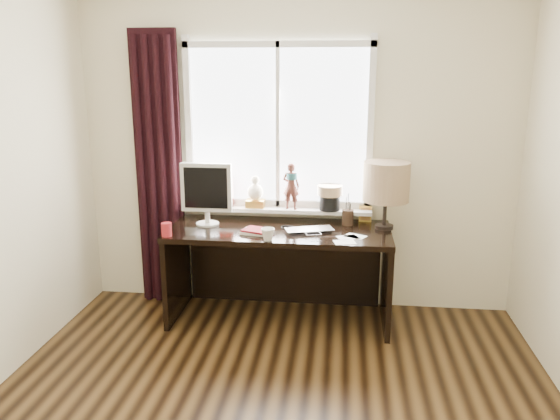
# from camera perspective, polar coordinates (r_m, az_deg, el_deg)

# --- Properties ---
(wall_back) EXTENTS (3.50, 0.00, 2.60)m
(wall_back) POSITION_cam_1_polar(r_m,az_deg,el_deg) (4.42, 1.79, 6.18)
(wall_back) COLOR beige
(wall_back) RESTS_ON ground
(laptop) EXTENTS (0.41, 0.33, 0.03)m
(laptop) POSITION_cam_1_polar(r_m,az_deg,el_deg) (4.11, 3.11, -2.12)
(laptop) COLOR silver
(laptop) RESTS_ON desk
(mug) EXTENTS (0.13, 0.13, 0.10)m
(mug) POSITION_cam_1_polar(r_m,az_deg,el_deg) (3.90, -1.28, -2.53)
(mug) COLOR white
(mug) RESTS_ON desk
(red_cup) EXTENTS (0.08, 0.08, 0.10)m
(red_cup) POSITION_cam_1_polar(r_m,az_deg,el_deg) (4.08, -11.76, -2.01)
(red_cup) COLOR maroon
(red_cup) RESTS_ON desk
(window) EXTENTS (1.52, 0.23, 1.40)m
(window) POSITION_cam_1_polar(r_m,az_deg,el_deg) (4.38, -0.06, 6.25)
(window) COLOR white
(window) RESTS_ON ground
(curtain) EXTENTS (0.38, 0.09, 2.25)m
(curtain) POSITION_cam_1_polar(r_m,az_deg,el_deg) (4.60, -12.57, 3.83)
(curtain) COLOR black
(curtain) RESTS_ON floor
(desk) EXTENTS (1.70, 0.70, 0.75)m
(desk) POSITION_cam_1_polar(r_m,az_deg,el_deg) (4.36, 0.08, -4.71)
(desk) COLOR black
(desk) RESTS_ON floor
(monitor) EXTENTS (0.40, 0.18, 0.49)m
(monitor) POSITION_cam_1_polar(r_m,az_deg,el_deg) (4.27, -7.70, 2.06)
(monitor) COLOR beige
(monitor) RESTS_ON desk
(notebook_stack) EXTENTS (0.26, 0.21, 0.03)m
(notebook_stack) POSITION_cam_1_polar(r_m,az_deg,el_deg) (4.08, -2.42, -2.22)
(notebook_stack) COLOR beige
(notebook_stack) RESTS_ON desk
(brush_holder) EXTENTS (0.09, 0.09, 0.25)m
(brush_holder) POSITION_cam_1_polar(r_m,az_deg,el_deg) (4.32, 7.10, -0.76)
(brush_holder) COLOR black
(brush_holder) RESTS_ON desk
(icon_frame) EXTENTS (0.10, 0.03, 0.13)m
(icon_frame) POSITION_cam_1_polar(r_m,az_deg,el_deg) (4.42, 8.91, -0.40)
(icon_frame) COLOR gold
(icon_frame) RESTS_ON desk
(table_lamp) EXTENTS (0.35, 0.35, 0.52)m
(table_lamp) POSITION_cam_1_polar(r_m,az_deg,el_deg) (4.19, 11.05, 2.85)
(table_lamp) COLOR black
(table_lamp) RESTS_ON desk
(loose_papers) EXTENTS (0.25, 0.30, 0.00)m
(loose_papers) POSITION_cam_1_polar(r_m,az_deg,el_deg) (3.98, 7.25, -2.99)
(loose_papers) COLOR white
(loose_papers) RESTS_ON desk
(desk_cables) EXTENTS (0.40, 0.22, 0.01)m
(desk_cables) POSITION_cam_1_polar(r_m,az_deg,el_deg) (4.17, 2.33, -2.02)
(desk_cables) COLOR black
(desk_cables) RESTS_ON desk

